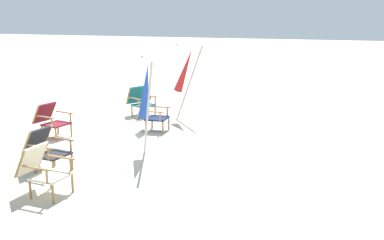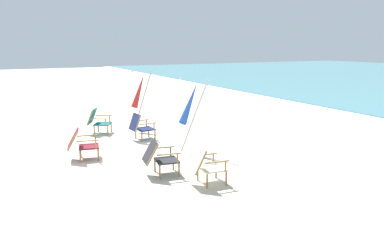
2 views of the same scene
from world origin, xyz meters
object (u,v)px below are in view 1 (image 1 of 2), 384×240
beach_chair_mid_center (46,148)px  beach_chair_front_left (140,100)px  umbrella_furled_red (185,71)px  beach_chair_front_right (51,119)px  umbrella_furled_blue (146,92)px  beach_chair_back_left (42,168)px  beach_chair_back_right (151,113)px

beach_chair_mid_center → beach_chair_front_left: beach_chair_front_left is taller
beach_chair_front_left → umbrella_furled_red: bearing=83.6°
beach_chair_front_right → umbrella_furled_blue: 2.91m
beach_chair_front_left → umbrella_furled_blue: umbrella_furled_blue is taller
beach_chair_front_right → beach_chair_back_left: beach_chair_back_left is taller
beach_chair_front_right → umbrella_furled_red: (-2.48, 2.40, 0.89)m
beach_chair_front_left → umbrella_furled_red: size_ratio=0.44×
beach_chair_mid_center → beach_chair_front_left: size_ratio=0.94×
umbrella_furled_blue → beach_chair_front_right: bearing=-103.7°
beach_chair_back_left → beach_chair_back_right: bearing=179.1°
umbrella_furled_red → beach_chair_front_right: bearing=-44.1°
beach_chair_back_right → umbrella_furled_red: size_ratio=0.40×
beach_chair_back_right → beach_chair_front_left: 1.70m
beach_chair_back_left → umbrella_furled_red: (-5.37, 0.49, 0.89)m
beach_chair_back_right → beach_chair_front_left: size_ratio=0.92×
beach_chair_front_left → beach_chair_back_left: (5.52, 0.89, -0.00)m
beach_chair_mid_center → beach_chair_back_right: (-3.17, 0.69, 0.01)m
beach_chair_mid_center → beach_chair_back_right: beach_chair_back_right is taller
beach_chair_front_right → beach_chair_back_left: bearing=33.3°
beach_chair_front_right → umbrella_furled_blue: umbrella_furled_blue is taller
beach_chair_back_right → beach_chair_front_left: bearing=-146.0°
beach_chair_back_right → beach_chair_back_left: (4.11, -0.07, -0.01)m
beach_chair_back_right → beach_chair_front_left: beach_chair_back_right is taller
beach_chair_back_right → beach_chair_mid_center: bearing=-12.2°
beach_chair_back_right → umbrella_furled_blue: 2.19m
beach_chair_mid_center → beach_chair_back_right: bearing=167.8°
beach_chair_front_left → umbrella_furled_blue: size_ratio=0.44×
beach_chair_front_right → umbrella_furled_blue: (0.66, 2.69, 0.88)m
umbrella_furled_red → umbrella_furled_blue: umbrella_furled_red is taller
umbrella_furled_red → beach_chair_back_left: bearing=-5.2°
beach_chair_front_left → beach_chair_back_left: bearing=9.1°
beach_chair_back_right → beach_chair_front_right: bearing=-58.3°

